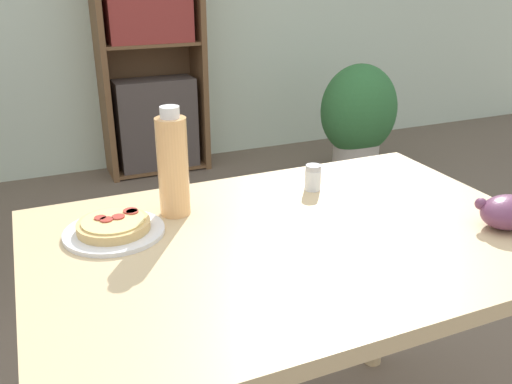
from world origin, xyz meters
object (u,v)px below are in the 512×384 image
(drink_bottle, at_px, (173,165))
(potted_plant_floor, at_px, (358,117))
(bookshelf, at_px, (151,55))
(salt_shaker, at_px, (313,178))
(pizza_on_plate, at_px, (114,228))
(grape_bunch, at_px, (508,212))

(drink_bottle, bearing_deg, potted_plant_floor, 45.92)
(bookshelf, bearing_deg, salt_shaker, -93.12)
(drink_bottle, bearing_deg, pizza_on_plate, -161.37)
(pizza_on_plate, xyz_separation_m, grape_bunch, (0.81, -0.31, 0.02))
(pizza_on_plate, relative_size, potted_plant_floor, 0.30)
(salt_shaker, distance_m, potted_plant_floor, 2.22)
(grape_bunch, xyz_separation_m, potted_plant_floor, (1.03, 2.10, -0.40))
(potted_plant_floor, bearing_deg, bookshelf, 152.98)
(salt_shaker, bearing_deg, pizza_on_plate, -174.32)
(pizza_on_plate, distance_m, salt_shaker, 0.52)
(bookshelf, bearing_deg, pizza_on_plate, -105.10)
(pizza_on_plate, bearing_deg, bookshelf, 74.90)
(salt_shaker, bearing_deg, grape_bunch, -51.48)
(grape_bunch, relative_size, drink_bottle, 0.51)
(grape_bunch, distance_m, salt_shaker, 0.46)
(pizza_on_plate, relative_size, drink_bottle, 0.85)
(pizza_on_plate, bearing_deg, grape_bunch, -21.11)
(grape_bunch, bearing_deg, salt_shaker, 128.52)
(grape_bunch, relative_size, bookshelf, 0.08)
(drink_bottle, xyz_separation_m, potted_plant_floor, (1.68, 1.74, -0.48))
(pizza_on_plate, height_order, salt_shaker, salt_shaker)
(pizza_on_plate, distance_m, drink_bottle, 0.19)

